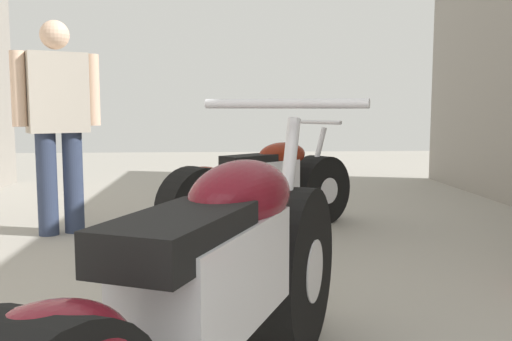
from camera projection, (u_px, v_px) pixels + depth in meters
name	position (u px, v px, depth m)	size (l,w,h in m)	color
ground_plane	(240.00, 264.00, 3.51)	(17.57, 17.57, 0.00)	#9E998E
motorcycle_maroon_cruiser	(205.00, 314.00, 1.51)	(1.09, 2.04, 1.00)	black
motorcycle_black_naked	(261.00, 189.00, 4.26)	(1.56, 1.33, 0.86)	black
mechanic_in_blue	(58.00, 115.00, 4.25)	(0.62, 0.40, 1.61)	#2D3851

